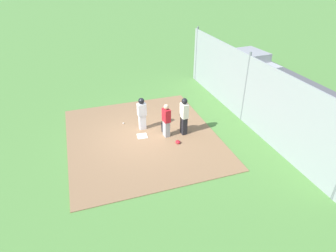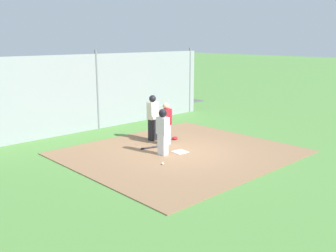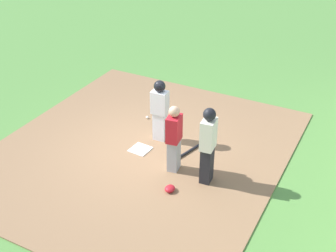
{
  "view_description": "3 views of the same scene",
  "coord_description": "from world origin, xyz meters",
  "px_view_note": "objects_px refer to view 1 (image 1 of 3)",
  "views": [
    {
      "loc": [
        -10.53,
        2.31,
        6.83
      ],
      "look_at": [
        -0.53,
        -1.03,
        0.66
      ],
      "focal_mm": 30.53,
      "sensor_mm": 36.0,
      "label": 1
    },
    {
      "loc": [
        8.95,
        8.92,
        3.83
      ],
      "look_at": [
        -0.09,
        -0.7,
        0.82
      ],
      "focal_mm": 41.17,
      "sensor_mm": 36.0,
      "label": 2
    },
    {
      "loc": [
        -7.47,
        -4.65,
        5.91
      ],
      "look_at": [
        0.14,
        -0.66,
        0.78
      ],
      "focal_mm": 48.19,
      "sensor_mm": 36.0,
      "label": 3
    }
  ],
  "objects_px": {
    "home_plate": "(142,136)",
    "baseball": "(123,123)",
    "umpire": "(184,116)",
    "catcher": "(166,120)",
    "parked_car_silver": "(252,61)",
    "runner": "(142,112)",
    "baseball_bat": "(162,127)",
    "catcher_mask": "(178,142)"
  },
  "relations": [
    {
      "from": "catcher_mask",
      "to": "baseball_bat",
      "type": "bearing_deg",
      "value": 10.31
    },
    {
      "from": "catcher",
      "to": "runner",
      "type": "distance_m",
      "value": 1.27
    },
    {
      "from": "parked_car_silver",
      "to": "runner",
      "type": "bearing_deg",
      "value": -63.63
    },
    {
      "from": "catcher_mask",
      "to": "parked_car_silver",
      "type": "relative_size",
      "value": 0.06
    },
    {
      "from": "umpire",
      "to": "home_plate",
      "type": "bearing_deg",
      "value": -16.25
    },
    {
      "from": "home_plate",
      "to": "baseball",
      "type": "xyz_separation_m",
      "value": [
        1.34,
        0.59,
        0.03
      ]
    },
    {
      "from": "catcher_mask",
      "to": "parked_car_silver",
      "type": "bearing_deg",
      "value": -48.51
    },
    {
      "from": "catcher",
      "to": "umpire",
      "type": "relative_size",
      "value": 0.89
    },
    {
      "from": "home_plate",
      "to": "catcher_mask",
      "type": "distance_m",
      "value": 1.67
    },
    {
      "from": "catcher_mask",
      "to": "baseball",
      "type": "bearing_deg",
      "value": 38.73
    },
    {
      "from": "catcher",
      "to": "parked_car_silver",
      "type": "height_order",
      "value": "catcher"
    },
    {
      "from": "catcher",
      "to": "umpire",
      "type": "bearing_deg",
      "value": 168.01
    },
    {
      "from": "baseball_bat",
      "to": "parked_car_silver",
      "type": "height_order",
      "value": "parked_car_silver"
    },
    {
      "from": "catcher_mask",
      "to": "parked_car_silver",
      "type": "height_order",
      "value": "parked_car_silver"
    },
    {
      "from": "umpire",
      "to": "parked_car_silver",
      "type": "bearing_deg",
      "value": -144.55
    },
    {
      "from": "home_plate",
      "to": "umpire",
      "type": "xyz_separation_m",
      "value": [
        -0.36,
        -1.83,
        0.9
      ]
    },
    {
      "from": "catcher",
      "to": "umpire",
      "type": "height_order",
      "value": "umpire"
    },
    {
      "from": "baseball",
      "to": "baseball_bat",
      "type": "bearing_deg",
      "value": -119.57
    },
    {
      "from": "home_plate",
      "to": "parked_car_silver",
      "type": "distance_m",
      "value": 11.4
    },
    {
      "from": "catcher",
      "to": "baseball_bat",
      "type": "height_order",
      "value": "catcher"
    },
    {
      "from": "umpire",
      "to": "parked_car_silver",
      "type": "xyz_separation_m",
      "value": [
        6.6,
        -7.7,
        -0.33
      ]
    },
    {
      "from": "runner",
      "to": "baseball",
      "type": "bearing_deg",
      "value": -136.34
    },
    {
      "from": "runner",
      "to": "baseball",
      "type": "distance_m",
      "value": 1.34
    },
    {
      "from": "baseball_bat",
      "to": "catcher_mask",
      "type": "bearing_deg",
      "value": 26.03
    },
    {
      "from": "umpire",
      "to": "runner",
      "type": "distance_m",
      "value": 1.92
    },
    {
      "from": "runner",
      "to": "umpire",
      "type": "bearing_deg",
      "value": 55.33
    },
    {
      "from": "runner",
      "to": "catcher_mask",
      "type": "relative_size",
      "value": 6.46
    },
    {
      "from": "runner",
      "to": "catcher_mask",
      "type": "distance_m",
      "value": 2.17
    },
    {
      "from": "catcher_mask",
      "to": "baseball",
      "type": "xyz_separation_m",
      "value": [
        2.37,
        1.9,
        -0.02
      ]
    },
    {
      "from": "home_plate",
      "to": "baseball",
      "type": "relative_size",
      "value": 5.95
    },
    {
      "from": "catcher_mask",
      "to": "parked_car_silver",
      "type": "distance_m",
      "value": 10.98
    },
    {
      "from": "home_plate",
      "to": "baseball",
      "type": "height_order",
      "value": "baseball"
    },
    {
      "from": "home_plate",
      "to": "umpire",
      "type": "height_order",
      "value": "umpire"
    },
    {
      "from": "umpire",
      "to": "runner",
      "type": "relative_size",
      "value": 1.12
    },
    {
      "from": "catcher",
      "to": "baseball_bat",
      "type": "relative_size",
      "value": 2.03
    },
    {
      "from": "runner",
      "to": "parked_car_silver",
      "type": "height_order",
      "value": "runner"
    },
    {
      "from": "catcher",
      "to": "baseball",
      "type": "height_order",
      "value": "catcher"
    },
    {
      "from": "catcher",
      "to": "parked_car_silver",
      "type": "relative_size",
      "value": 0.36
    },
    {
      "from": "baseball_bat",
      "to": "umpire",
      "type": "bearing_deg",
      "value": 60.88
    },
    {
      "from": "runner",
      "to": "catcher",
      "type": "bearing_deg",
      "value": 38.64
    },
    {
      "from": "home_plate",
      "to": "baseball_bat",
      "type": "xyz_separation_m",
      "value": [
        0.41,
        -1.05,
        0.02
      ]
    },
    {
      "from": "baseball_bat",
      "to": "parked_car_silver",
      "type": "bearing_deg",
      "value": 140.21
    }
  ]
}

